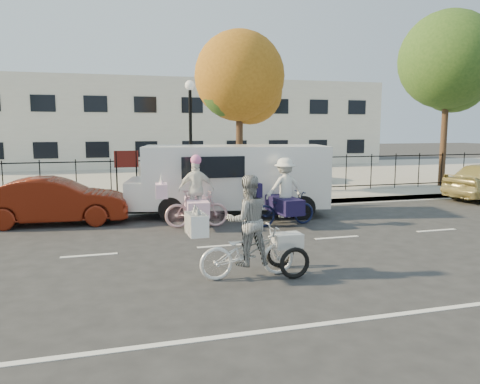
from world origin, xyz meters
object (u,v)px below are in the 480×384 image
object	(u,v)px
lamppost	(190,118)
red_sedan	(55,201)
bull_bike	(284,199)
lot_car_d	(305,169)
unicorn_bike	(195,201)
lot_car_c	(168,172)
zebra_trike	(248,238)
white_van	(232,177)

from	to	relation	value
lamppost	red_sedan	size ratio (longest dim) A/B	1.06
lamppost	bull_bike	distance (m)	5.79
bull_bike	lot_car_d	bearing A→B (deg)	-31.78
lamppost	red_sedan	world-z (taller)	lamppost
lamppost	unicorn_bike	bearing A→B (deg)	-98.90
lamppost	lot_car_c	distance (m)	4.54
zebra_trike	unicorn_bike	world-z (taller)	unicorn_bike
red_sedan	white_van	bearing A→B (deg)	-86.35
zebra_trike	bull_bike	size ratio (longest dim) A/B	1.07
bull_bike	lot_car_c	world-z (taller)	bull_bike
white_van	lot_car_c	xyz separation A→B (m)	(-1.11, 6.89, -0.43)
bull_bike	lot_car_d	size ratio (longest dim) A/B	0.61
bull_bike	white_van	size ratio (longest dim) A/B	0.32
white_van	lot_car_d	bearing A→B (deg)	62.72
unicorn_bike	lot_car_d	xyz separation A→B (m)	(7.14, 8.59, -0.01)
zebra_trike	bull_bike	distance (m)	4.77
bull_bike	zebra_trike	bearing A→B (deg)	146.21
lamppost	unicorn_bike	world-z (taller)	lamppost
unicorn_bike	bull_bike	xyz separation A→B (m)	(2.46, -0.43, 0.02)
bull_bike	lot_car_d	world-z (taller)	bull_bike
lamppost	zebra_trike	xyz separation A→B (m)	(-0.59, -9.15, -2.37)
zebra_trike	white_van	distance (m)	6.32
bull_bike	red_sedan	bearing A→B (deg)	67.88
lot_car_c	lot_car_d	world-z (taller)	lot_car_c
lamppost	bull_bike	xyz separation A→B (m)	(1.75, -5.00, -2.34)
unicorn_bike	red_sedan	bearing A→B (deg)	72.91
lamppost	bull_bike	bearing A→B (deg)	-70.76
bull_bike	white_van	world-z (taller)	white_van
zebra_trike	lot_car_d	bearing A→B (deg)	-29.55
zebra_trike	lot_car_d	size ratio (longest dim) A/B	0.64
unicorn_bike	white_van	world-z (taller)	white_van
white_van	red_sedan	xyz separation A→B (m)	(-5.28, 0.00, -0.54)
unicorn_bike	lot_car_c	world-z (taller)	unicorn_bike
red_sedan	lot_car_d	bearing A→B (deg)	-53.67
zebra_trike	lot_car_c	distance (m)	13.05
white_van	red_sedan	bearing A→B (deg)	-168.42
bull_bike	lot_car_c	bearing A→B (deg)	8.85
lamppost	bull_bike	world-z (taller)	lamppost
red_sedan	zebra_trike	bearing A→B (deg)	-143.85
zebra_trike	red_sedan	world-z (taller)	zebra_trike
lamppost	red_sedan	bearing A→B (deg)	-146.41
lot_car_c	unicorn_bike	bearing A→B (deg)	-109.87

